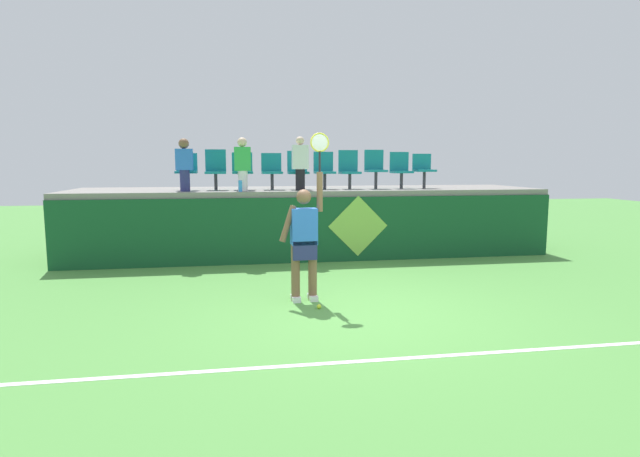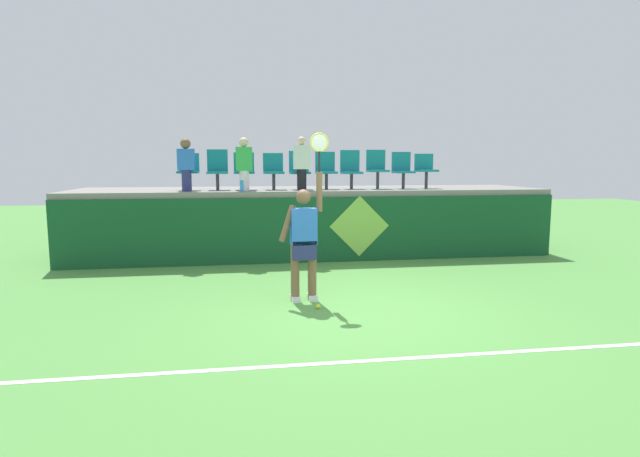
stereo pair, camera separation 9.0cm
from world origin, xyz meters
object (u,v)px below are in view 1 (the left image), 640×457
spectator_1 (243,163)px  stadium_chair_5 (324,169)px  stadium_chair_4 (298,169)px  tennis_player (304,239)px  stadium_chair_0 (186,169)px  stadium_chair_1 (216,168)px  stadium_chair_3 (272,169)px  stadium_chair_9 (423,168)px  stadium_chair_7 (375,167)px  stadium_chair_2 (242,169)px  spectator_2 (184,164)px  stadium_chair_6 (349,168)px  tennis_ball (319,306)px  spectator_0 (300,163)px  water_bottle (240,186)px  stadium_chair_8 (401,168)px

spectator_1 → stadium_chair_5: bearing=12.6°
stadium_chair_5 → stadium_chair_4: bearing=179.8°
tennis_player → stadium_chair_0: 4.39m
stadium_chair_0 → stadium_chair_1: size_ratio=0.91×
tennis_player → stadium_chair_3: tennis_player is taller
stadium_chair_0 → stadium_chair_3: 1.81m
tennis_player → stadium_chair_0: size_ratio=3.16×
stadium_chair_9 → stadium_chair_7: bearing=179.5°
stadium_chair_5 → stadium_chair_7: bearing=0.0°
stadium_chair_0 → tennis_player: bearing=-62.1°
stadium_chair_2 → spectator_2: spectator_2 is taller
stadium_chair_0 → stadium_chair_2: bearing=0.2°
stadium_chair_1 → stadium_chair_6: bearing=0.0°
tennis_ball → stadium_chair_0: 5.13m
stadium_chair_0 → spectator_0: (2.38, -0.41, 0.14)m
stadium_chair_1 → stadium_chair_3: bearing=-0.3°
water_bottle → stadium_chair_8: bearing=11.7°
stadium_chair_1 → stadium_chair_6: size_ratio=1.00×
stadium_chair_6 → stadium_chair_8: bearing=-0.2°
stadium_chair_9 → spectator_2: bearing=-175.4°
stadium_chair_2 → stadium_chair_3: stadium_chair_2 is taller
tennis_ball → stadium_chair_8: stadium_chair_8 is taller
stadium_chair_0 → stadium_chair_2: size_ratio=0.98×
stadium_chair_0 → stadium_chair_9: bearing=-0.0°
tennis_ball → stadium_chair_9: (3.14, 4.25, 1.90)m
tennis_ball → stadium_chair_9: size_ratio=0.08×
stadium_chair_0 → spectator_2: 0.44m
stadium_chair_9 → stadium_chair_5: bearing=179.8°
spectator_1 → stadium_chair_6: bearing=9.7°
stadium_chair_6 → spectator_2: (-3.54, -0.43, 0.11)m
stadium_chair_4 → stadium_chair_7: (1.76, -0.00, 0.03)m
stadium_chair_4 → stadium_chair_8: 2.36m
tennis_ball → water_bottle: water_bottle is taller
stadium_chair_0 → stadium_chair_9: stadium_chair_9 is taller
stadium_chair_3 → stadium_chair_8: 2.93m
spectator_2 → tennis_player: bearing=-59.2°
stadium_chair_1 → stadium_chair_7: bearing=-0.0°
tennis_ball → spectator_1: bearing=104.2°
stadium_chair_7 → stadium_chair_4: bearing=180.0°
stadium_chair_3 → water_bottle: bearing=-133.0°
stadium_chair_4 → spectator_0: 0.44m
stadium_chair_4 → tennis_ball: bearing=-93.1°
stadium_chair_1 → stadium_chair_0: bearing=-179.0°
stadium_chair_1 → stadium_chair_8: (4.13, -0.00, -0.01)m
stadium_chair_7 → tennis_player: bearing=-119.4°
stadium_chair_1 → stadium_chair_6: stadium_chair_1 is taller
water_bottle → stadium_chair_8: 3.72m
stadium_chair_1 → stadium_chair_9: 4.68m
stadium_chair_2 → stadium_chair_8: stadium_chair_8 is taller
stadium_chair_7 → spectator_0: (-1.76, -0.42, 0.10)m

